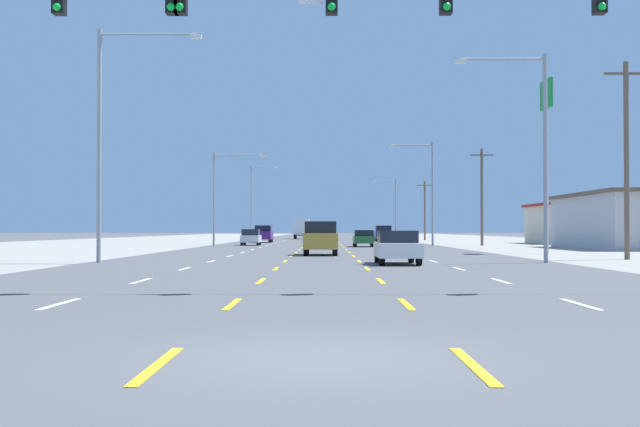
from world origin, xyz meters
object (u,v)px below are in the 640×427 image
object	(u,v)px
sedan_inner_right_mid	(364,238)
hatchback_far_left_far	(251,237)
sedan_inner_right_nearest	(397,247)
streetlight_right_row_1	(428,186)
suv_far_right_farthest	(383,233)
box_truck_inner_left_distant_a	(302,227)
streetlight_left_row_1	(220,190)
suv_far_left_farther	(263,234)
suv_center_turn_near	(321,238)
streetlight_left_row_2	(254,198)
hatchback_center_turn_midfar	(325,238)
pole_sign_right_row_1	(546,121)
streetlight_left_row_0	(110,127)
streetlight_right_row_2	(393,205)
streetlight_right_row_0	(536,141)

from	to	relation	value
sedan_inner_right_mid	hatchback_far_left_far	distance (m)	12.13
sedan_inner_right_nearest	streetlight_right_row_1	size ratio (longest dim) A/B	0.47
suv_far_right_farthest	box_truck_inner_left_distant_a	distance (m)	33.73
streetlight_left_row_1	hatchback_far_left_far	bearing A→B (deg)	35.63
suv_far_right_farthest	sedan_inner_right_mid	bearing A→B (deg)	-97.54
sedan_inner_right_nearest	suv_far_right_farthest	bearing A→B (deg)	86.49
suv_far_left_farther	sedan_inner_right_nearest	bearing A→B (deg)	-80.31
suv_center_turn_near	streetlight_left_row_2	world-z (taller)	streetlight_left_row_2
suv_far_right_farthest	streetlight_right_row_1	distance (m)	23.95
hatchback_center_turn_midfar	hatchback_far_left_far	world-z (taller)	same
suv_far_right_farthest	pole_sign_right_row_1	bearing A→B (deg)	-81.65
sedan_inner_right_mid	suv_far_right_farthest	distance (m)	27.91
hatchback_center_turn_midfar	hatchback_far_left_far	distance (m)	9.32
sedan_inner_right_mid	pole_sign_right_row_1	xyz separation A→B (m)	(10.66, -20.00, 7.63)
suv_far_left_farther	streetlight_left_row_0	size ratio (longest dim) A/B	0.46
sedan_inner_right_nearest	streetlight_right_row_2	xyz separation A→B (m)	(6.52, 79.98, 4.21)
streetlight_left_row_0	streetlight_left_row_1	distance (m)	39.24
sedan_inner_right_mid	streetlight_left_row_2	world-z (taller)	streetlight_left_row_2
sedan_inner_right_nearest	streetlight_left_row_1	xyz separation A→B (m)	(-12.83, 40.75, 4.43)
hatchback_center_turn_midfar	sedan_inner_right_mid	bearing A→B (deg)	-1.16
hatchback_center_turn_midfar	suv_center_turn_near	bearing A→B (deg)	-90.61
suv_far_left_farther	streetlight_left_row_1	size ratio (longest dim) A/B	0.56
sedan_inner_right_mid	streetlight_left_row_0	size ratio (longest dim) A/B	0.42
streetlight_left_row_0	box_truck_inner_left_distant_a	bearing A→B (deg)	86.27
hatchback_center_turn_midfar	streetlight_left_row_2	distance (m)	44.87
hatchback_far_left_far	box_truck_inner_left_distant_a	distance (m)	53.53
streetlight_left_row_0	streetlight_left_row_2	bearing A→B (deg)	90.09
box_truck_inner_left_distant_a	streetlight_left_row_1	distance (m)	55.78
hatchback_center_turn_midfar	sedan_inner_right_nearest	bearing A→B (deg)	-85.10
suv_center_turn_near	streetlight_left_row_2	size ratio (longest dim) A/B	0.47
sedan_inner_right_nearest	streetlight_left_row_2	distance (m)	81.21
streetlight_left_row_1	streetlight_right_row_1	size ratio (longest dim) A/B	0.91
streetlight_left_row_1	streetlight_right_row_1	world-z (taller)	streetlight_right_row_1
sedan_inner_right_mid	sedan_inner_right_nearest	bearing A→B (deg)	-90.43
streetlight_right_row_1	hatchback_center_turn_midfar	bearing A→B (deg)	-156.21
suv_center_turn_near	streetlight_right_row_2	bearing A→B (deg)	81.61
streetlight_left_row_0	streetlight_left_row_1	world-z (taller)	streetlight_left_row_0
hatchback_far_left_far	suv_far_left_farther	xyz separation A→B (m)	(-0.07, 17.10, 0.24)
streetlight_right_row_1	streetlight_left_row_2	xyz separation A→B (m)	(-19.51, 39.23, 0.41)
sedan_inner_right_nearest	hatchback_center_turn_midfar	distance (m)	36.66
sedan_inner_right_nearest	suv_far_left_farther	xyz separation A→B (m)	(-10.21, 59.78, 0.27)
streetlight_right_row_0	streetlight_right_row_1	bearing A→B (deg)	90.00
suv_far_left_farther	pole_sign_right_row_1	world-z (taller)	pole_sign_right_row_1
streetlight_right_row_1	streetlight_right_row_2	size ratio (longest dim) A/B	1.12
sedan_inner_right_nearest	hatchback_far_left_far	xyz separation A→B (m)	(-10.14, 42.68, 0.03)
sedan_inner_right_mid	streetlight_right_row_2	distance (m)	44.16
streetlight_left_row_1	streetlight_right_row_1	distance (m)	19.28
sedan_inner_right_nearest	streetlight_left_row_0	size ratio (longest dim) A/B	0.42
sedan_inner_right_mid	streetlight_left_row_1	xyz separation A→B (m)	(-13.11, 4.29, 4.43)
sedan_inner_right_mid	box_truck_inner_left_distant_a	distance (m)	60.06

